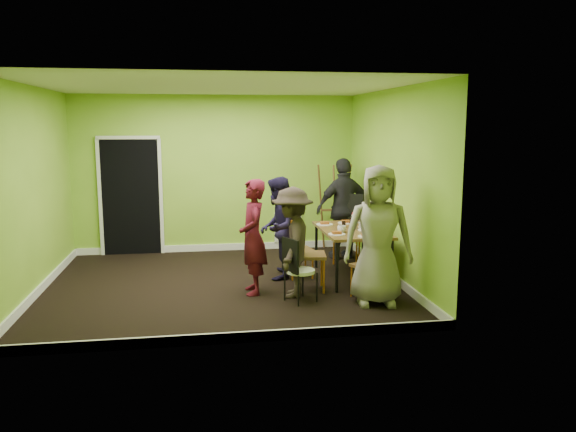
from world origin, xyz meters
The scene contains 28 objects.
ground centered at (0.00, 0.00, 0.00)m, with size 5.00×5.00×0.00m, color black.
room_walls centered at (-0.02, 0.04, 0.99)m, with size 5.04×4.54×2.82m.
dining_table centered at (1.92, 0.06, 0.70)m, with size 0.90×1.50×0.75m.
chair_left_far centered at (1.08, 0.21, 0.51)m, with size 0.43×0.43×0.91m.
chair_left_near centered at (1.10, -0.43, 0.59)m, with size 0.50×0.49×1.06m.
chair_back_end centered at (2.17, 1.17, 0.80)m, with size 0.63×0.67×1.13m.
chair_front_end centered at (1.93, -1.00, 0.52)m, with size 0.51×0.51×0.93m.
chair_bentwood centered at (0.92, -0.97, 0.47)m, with size 0.45×0.44×0.85m.
easel centered at (2.09, 1.94, 0.78)m, with size 0.64×0.60×1.59m.
plate_near_left centered at (1.59, 0.45, 0.76)m, with size 0.26×0.26×0.01m, color white.
plate_near_right centered at (1.59, -0.35, 0.76)m, with size 0.24×0.24×0.01m, color white.
plate_far_back centered at (1.96, 0.54, 0.76)m, with size 0.25×0.25×0.01m, color white.
plate_far_front centered at (1.96, -0.57, 0.76)m, with size 0.24×0.24×0.01m, color white.
plate_wall_back centered at (2.17, 0.14, 0.76)m, with size 0.24×0.24×0.01m, color white.
plate_wall_front centered at (2.10, -0.08, 0.76)m, with size 0.25×0.25×0.01m, color white.
thermos centered at (1.96, 0.06, 0.86)m, with size 0.07×0.07×0.21m, color white.
blue_bottle centered at (2.14, -0.25, 0.86)m, with size 0.08×0.08×0.21m, color #1B35CC.
orange_bottle centered at (1.85, 0.22, 0.79)m, with size 0.03×0.03×0.08m, color #C06412.
glass_mid centered at (1.84, 0.22, 0.79)m, with size 0.06×0.06×0.09m, color black.
glass_back centered at (2.02, 0.43, 0.80)m, with size 0.06×0.06×0.10m, color black.
glass_front centered at (2.04, -0.42, 0.79)m, with size 0.06×0.06×0.09m, color black.
cup_a centered at (1.70, -0.19, 0.80)m, with size 0.13×0.13×0.10m, color white.
cup_b centered at (2.07, 0.04, 0.80)m, with size 0.11×0.11×0.10m, color white.
person_standing centered at (0.40, -0.48, 0.78)m, with size 0.57×0.37×1.56m, color #510D1D.
person_left_far centered at (0.83, 0.23, 0.76)m, with size 0.74×0.58×1.52m, color black.
person_left_near centered at (0.90, -0.70, 0.74)m, with size 0.95×0.55×1.47m, color #2E241E.
person_back_end centered at (2.13, 1.31, 0.86)m, with size 1.01×0.42×1.73m, color black.
person_front_end centered at (1.92, -1.18, 0.89)m, with size 0.87×0.57×1.79m, color gray.
Camera 1 is at (-0.29, -7.88, 2.28)m, focal length 35.00 mm.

